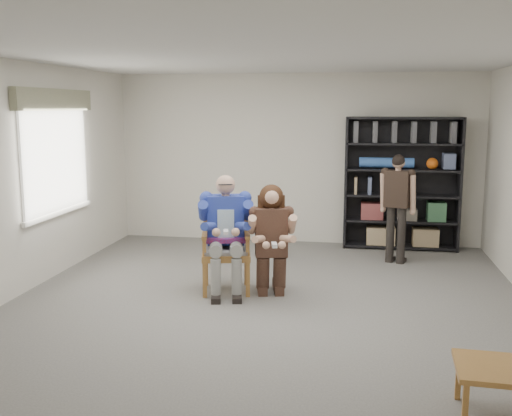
% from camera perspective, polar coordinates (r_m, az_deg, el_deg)
% --- Properties ---
extents(room_shell, '(6.00, 7.00, 2.80)m').
position_cam_1_polar(room_shell, '(6.53, 0.86, 2.12)').
color(room_shell, silver).
rests_on(room_shell, ground).
extents(floor, '(6.00, 7.00, 0.01)m').
position_cam_1_polar(floor, '(6.85, 0.83, -9.57)').
color(floor, '#5E5B58').
rests_on(floor, ground).
extents(window_left, '(0.16, 2.00, 1.75)m').
position_cam_1_polar(window_left, '(8.40, -18.44, 4.87)').
color(window_left, white).
rests_on(window_left, room_shell).
extents(armchair, '(0.77, 0.75, 1.12)m').
position_cam_1_polar(armchair, '(7.35, -2.87, -3.72)').
color(armchair, olive).
rests_on(armchair, floor).
extents(seated_man, '(0.80, 0.99, 1.45)m').
position_cam_1_polar(seated_man, '(7.31, -2.88, -2.44)').
color(seated_man, '#274197').
rests_on(seated_man, floor).
extents(kneeling_woman, '(0.74, 0.99, 1.33)m').
position_cam_1_polar(kneeling_woman, '(7.11, 1.49, -3.28)').
color(kneeling_woman, '#3D211C').
rests_on(kneeling_woman, floor).
extents(bookshelf, '(1.80, 0.38, 2.10)m').
position_cam_1_polar(bookshelf, '(9.78, 13.71, 2.27)').
color(bookshelf, black).
rests_on(bookshelf, floor).
extents(standing_man, '(0.56, 0.43, 1.59)m').
position_cam_1_polar(standing_man, '(8.87, 13.26, -0.11)').
color(standing_man, black).
rests_on(standing_man, floor).
extents(side_table, '(0.60, 0.60, 0.39)m').
position_cam_1_polar(side_table, '(4.89, 21.76, -15.93)').
color(side_table, olive).
rests_on(side_table, floor).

